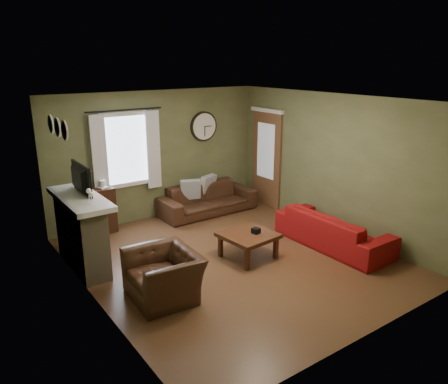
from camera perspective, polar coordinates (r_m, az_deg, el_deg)
floor at (r=7.32m, az=1.18°, el=-8.77°), size 4.60×5.20×0.00m
ceiling at (r=6.62m, az=1.32°, el=11.94°), size 4.60×5.20×0.00m
wall_left at (r=5.85m, az=-17.20°, el=-2.57°), size 0.00×5.20×2.60m
wall_right at (r=8.39m, az=14.01°, el=3.52°), size 0.00×5.20×2.60m
wall_back at (r=9.02m, az=-8.65°, el=4.76°), size 4.60×0.00×2.60m
wall_front at (r=5.12m, az=18.87°, el=-5.55°), size 4.60×0.00×2.60m
fireplace at (r=7.20m, az=-18.12°, el=-5.34°), size 0.40×1.40×1.10m
firebox at (r=7.35m, az=-16.52°, el=-6.86°), size 0.04×0.60×0.55m
mantel at (r=7.01m, az=-18.32°, el=-0.83°), size 0.58×1.60×0.08m
tv at (r=7.10m, az=-18.70°, el=1.15°), size 0.08×0.60×0.35m
tv_screen at (r=7.11m, az=-18.13°, el=1.69°), size 0.02×0.62×0.36m
medallion_left at (r=6.38m, az=-20.10°, el=7.57°), size 0.28×0.28×0.03m
medallion_mid at (r=6.72m, az=-20.92°, el=7.91°), size 0.28×0.28×0.03m
medallion_right at (r=7.06m, az=-21.67°, el=8.21°), size 0.28×0.28×0.03m
window_pane at (r=8.68m, az=-12.78°, el=5.40°), size 1.00×0.02×1.30m
curtain_rod at (r=8.47m, az=-12.86°, el=10.40°), size 0.03×0.03×1.50m
curtain_left at (r=8.41m, az=-15.95°, el=4.45°), size 0.28×0.04×1.55m
curtain_right at (r=8.82m, az=-9.21°, el=5.45°), size 0.28×0.04×1.55m
wall_clock at (r=9.42m, az=-2.61°, el=8.55°), size 0.64×0.06×0.64m
door at (r=9.70m, az=5.55°, el=4.22°), size 0.05×0.90×2.10m
bookshelf at (r=8.53m, az=-16.47°, el=-2.51°), size 0.73×0.31×0.87m
book at (r=8.40m, az=-16.15°, el=0.98°), size 0.23×0.27×0.02m
sofa_brown at (r=9.35m, az=-2.18°, el=-0.92°), size 2.09×0.82×0.61m
pillow_left at (r=9.21m, az=-4.40°, el=0.34°), size 0.44×0.26×0.42m
pillow_right at (r=9.52m, az=-2.11°, el=0.95°), size 0.44×0.27×0.42m
sofa_red at (r=7.93m, az=14.09°, el=-4.76°), size 0.83×2.13×0.62m
armchair at (r=6.18m, az=-7.89°, el=-10.71°), size 0.94×1.06×0.65m
coffee_table at (r=7.31m, az=3.16°, el=-6.98°), size 0.88×0.88×0.43m
tissue_box at (r=7.25m, az=4.17°, el=-5.63°), size 0.14×0.14×0.09m
wine_glass_a at (r=6.52m, az=-16.94°, el=-0.81°), size 0.06×0.06×0.18m
wine_glass_b at (r=6.61m, az=-17.22°, el=-0.47°), size 0.07×0.07×0.21m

